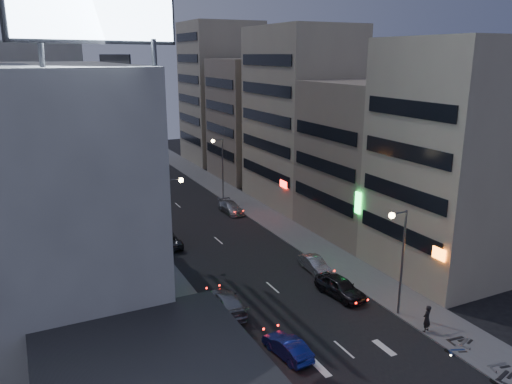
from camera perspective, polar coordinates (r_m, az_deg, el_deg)
ground at (r=32.17m, az=14.45°, el=-20.53°), size 180.00×180.00×0.00m
sidewalk_left at (r=53.56m, az=-13.92°, el=-5.32°), size 4.00×120.00×0.12m
sidewalk_right at (r=58.62m, az=1.51°, el=-3.02°), size 4.00×120.00×0.12m
white_building at (r=40.44m, az=-24.13°, el=0.28°), size 14.00×24.00×18.00m
shophouse_near at (r=45.11m, az=21.35°, el=3.34°), size 10.00×11.00×20.00m
shophouse_mid at (r=54.06m, az=12.63°, el=3.73°), size 11.00×12.00×16.00m
shophouse_far at (r=63.85m, az=5.13°, el=8.53°), size 10.00×14.00×22.00m
far_left_a at (r=64.88m, az=-23.93°, el=6.49°), size 11.00×10.00×20.00m
far_left_b at (r=78.09m, az=-24.57°, el=5.87°), size 12.00×10.00×15.00m
far_right_a at (r=77.44m, az=-0.36°, el=8.32°), size 11.00×12.00×18.00m
far_right_b at (r=90.10m, az=-4.01°, el=11.21°), size 12.00×12.00×24.00m
street_lamp_right_near at (r=37.08m, az=16.04°, el=-6.16°), size 1.60×0.44×8.02m
street_lamp_left at (r=44.95m, az=-9.53°, el=-1.94°), size 1.60×0.44×8.02m
street_lamp_right_far at (r=65.19m, az=-4.16°, el=3.67°), size 1.60×0.44×8.02m
parked_car_right_near at (r=40.90m, az=9.59°, el=-10.64°), size 2.45×4.90×1.60m
parked_car_right_mid at (r=45.01m, az=6.71°, el=-8.23°), size 1.52×3.97×1.29m
parked_car_left at (r=50.98m, az=-10.21°, el=-5.41°), size 2.32×5.00×1.39m
parked_car_right_far at (r=60.69m, az=-2.87°, el=-1.78°), size 2.00×4.66×1.34m
road_car_blue at (r=33.34m, az=3.61°, el=-17.25°), size 1.86×4.09×1.30m
road_car_silver at (r=38.23m, az=-3.45°, el=-12.47°), size 2.55×5.38×1.52m
person at (r=37.31m, az=18.94°, el=-13.52°), size 0.81×0.64×1.95m
scooter_black_a at (r=35.25m, az=26.71°, el=-16.89°), size 1.22×2.17×1.26m
scooter_silver_a at (r=36.03m, az=26.64°, el=-16.22°), size 1.00×2.00×1.17m
scooter_blue at (r=36.46m, az=22.79°, el=-15.51°), size 1.12×1.70×0.99m
scooter_black_b at (r=37.76m, az=22.54°, el=-14.19°), size 0.84×2.01×1.19m
scooter_silver_b at (r=37.68m, az=22.92°, el=-14.34°), size 1.21×1.97×1.14m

